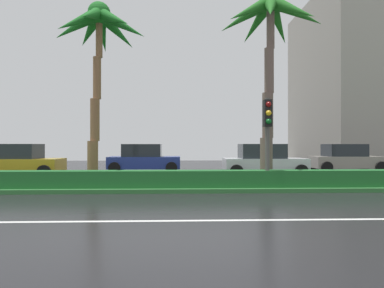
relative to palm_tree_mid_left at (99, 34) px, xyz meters
name	(u,v)px	position (x,y,z in m)	size (l,w,h in m)	color
ground_plane	(177,185)	(3.15, 0.92, -6.16)	(90.00, 42.00, 0.10)	black
near_lane_divider_stripe	(175,221)	(3.15, -6.08, -6.11)	(81.00, 0.14, 0.01)	white
median_strip	(177,185)	(3.15, -0.08, -6.04)	(85.50, 4.00, 0.15)	#2D6B33
median_hedge	(177,179)	(3.15, -1.48, -5.66)	(76.50, 0.70, 0.60)	#1E6028
palm_tree_mid_left	(99,34)	(0.00, 0.00, 0.00)	(3.95, 3.94, 7.26)	brown
palm_tree_centre_left	(269,30)	(6.86, -0.21, 0.20)	(4.38, 4.22, 7.76)	brown
traffic_signal_median_right	(267,126)	(6.39, -1.68, -3.76)	(0.28, 0.43, 3.20)	#4C4C47
car_in_traffic_leading	(18,161)	(-5.13, 4.03, -5.29)	(4.30, 2.02, 1.72)	#B28C1E
car_in_traffic_second	(144,159)	(1.07, 6.76, -5.29)	(4.30, 2.02, 1.72)	navy
car_in_traffic_third	(264,161)	(7.71, 4.01, -5.29)	(4.30, 2.02, 1.72)	silver
car_in_traffic_fourth	(346,158)	(13.60, 6.84, -5.29)	(4.30, 2.02, 1.72)	gray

